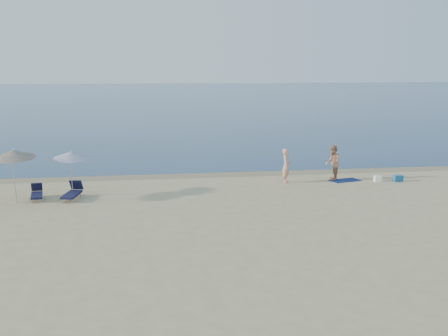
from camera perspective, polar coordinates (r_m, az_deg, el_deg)
The scene contains 12 objects.
ground at distance 14.01m, azimuth 18.29°, elevation -15.70°, with size 160.00×160.00×0.00m, color tan.
sea at distance 111.45m, azimuth -5.69°, elevation 7.25°, with size 240.00×160.00×0.01m, color #0C274D.
wet_sand_strip at distance 31.69m, azimuth 2.32°, elevation -0.59°, with size 240.00×1.60×0.00m, color #847254.
person_left at distance 29.32m, azimuth 6.34°, elevation 0.24°, with size 0.65×0.43×1.79m, color tan.
person_right at distance 30.28m, azimuth 10.99°, elevation 0.51°, with size 0.91×0.71×1.87m, color #B0785C.
beach_towel at distance 30.49m, azimuth 12.16°, elevation -1.23°, with size 1.59×0.88×0.03m, color #0D1C45.
white_bag at distance 30.69m, azimuth 15.33°, elevation -1.04°, with size 0.34×0.29×0.29m, color white.
blue_cooler at distance 30.96m, azimuth 17.25°, elevation -1.00°, with size 0.47×0.34×0.34m, color #1B5993.
umbrella_near at distance 26.94m, azimuth -15.28°, elevation 1.30°, with size 2.09×2.11×2.25m.
umbrella_far at distance 26.42m, azimuth -20.58°, elevation 1.34°, with size 2.16×2.18×2.51m.
lounger_left at distance 27.07m, azimuth -18.49°, elevation -2.51°, with size 0.70×1.57×0.67m.
lounger_right at distance 26.65m, azimuth -15.15°, elevation -2.45°, with size 0.89×1.82×0.77m.
Camera 1 is at (-5.99, -11.12, 6.04)m, focal length 45.00 mm.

